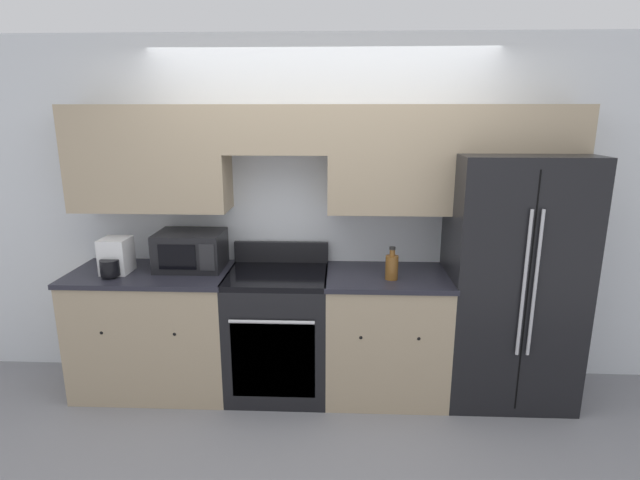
% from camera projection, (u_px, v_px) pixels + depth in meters
% --- Properties ---
extents(ground_plane, '(12.00, 12.00, 0.00)m').
position_uv_depth(ground_plane, '(318.00, 413.00, 3.51)').
color(ground_plane, gray).
extents(wall_back, '(8.00, 0.39, 2.60)m').
position_uv_depth(wall_back, '(324.00, 192.00, 3.71)').
color(wall_back, silver).
rests_on(wall_back, ground_plane).
extents(lower_cabinets_left, '(1.16, 0.64, 0.93)m').
position_uv_depth(lower_cabinets_left, '(156.00, 330.00, 3.75)').
color(lower_cabinets_left, tan).
rests_on(lower_cabinets_left, ground_plane).
extents(lower_cabinets_right, '(0.89, 0.64, 0.93)m').
position_uv_depth(lower_cabinets_right, '(385.00, 334.00, 3.68)').
color(lower_cabinets_right, tan).
rests_on(lower_cabinets_right, ground_plane).
extents(oven_range, '(0.72, 0.65, 1.09)m').
position_uv_depth(oven_range, '(278.00, 332.00, 3.71)').
color(oven_range, black).
rests_on(oven_range, ground_plane).
extents(refrigerator, '(0.89, 0.81, 1.79)m').
position_uv_depth(refrigerator, '(508.00, 277.00, 3.61)').
color(refrigerator, black).
rests_on(refrigerator, ground_plane).
extents(microwave, '(0.48, 0.37, 0.28)m').
position_uv_depth(microwave, '(191.00, 250.00, 3.68)').
color(microwave, black).
rests_on(microwave, lower_cabinets_left).
extents(bottle, '(0.09, 0.09, 0.23)m').
position_uv_depth(bottle, '(392.00, 266.00, 3.44)').
color(bottle, brown).
rests_on(bottle, lower_cabinets_right).
extents(electric_kettle, '(0.19, 0.28, 0.25)m').
position_uv_depth(electric_kettle, '(115.00, 257.00, 3.57)').
color(electric_kettle, white).
rests_on(electric_kettle, lower_cabinets_left).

